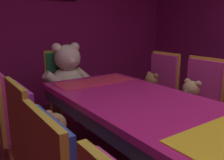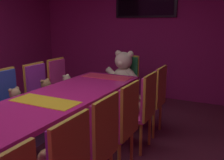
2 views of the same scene
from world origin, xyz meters
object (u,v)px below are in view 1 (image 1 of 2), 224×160
object	(u,v)px
chair_left_5	(9,116)
throne_chair	(63,81)
chair_left_4	(34,143)
chair_right_4	(199,97)
teddy_right_5	(151,88)
teddy_left_5	(27,115)
king_teddy_bear	(68,73)
teddy_left_4	(56,138)
chair_right_5	(160,86)
teddy_right_4	(190,99)

from	to	relation	value
chair_left_5	throne_chair	size ratio (longest dim) A/B	1.00
chair_left_4	throne_chair	size ratio (longest dim) A/B	1.00
chair_left_4	chair_right_4	world-z (taller)	same
chair_left_5	teddy_right_5	xyz separation A→B (m)	(1.53, 0.00, -0.00)
teddy_left_5	throne_chair	world-z (taller)	throne_chair
teddy_right_5	king_teddy_bear	size ratio (longest dim) A/B	0.49
teddy_left_5	chair_right_4	bearing A→B (deg)	-18.85
teddy_left_4	teddy_right_5	xyz separation A→B (m)	(1.36, 0.54, 0.00)
teddy_left_4	teddy_right_5	bearing A→B (deg)	21.82
chair_right_4	throne_chair	xyz separation A→B (m)	(-0.84, 1.42, 0.00)
chair_right_4	teddy_right_5	bearing A→B (deg)	-73.28
teddy_left_4	teddy_left_5	size ratio (longest dim) A/B	1.12
teddy_left_4	throne_chair	distance (m)	1.58
chair_right_5	teddy_left_4	bearing A→B (deg)	19.88
teddy_right_5	throne_chair	distance (m)	1.12
teddy_left_5	teddy_right_4	bearing A→B (deg)	-20.67
king_teddy_bear	throne_chair	bearing A→B (deg)	180.00
chair_left_5	chair_right_5	size ratio (longest dim) A/B	1.00
chair_right_4	teddy_right_4	bearing A→B (deg)	0.00
chair_right_4	teddy_right_4	size ratio (longest dim) A/B	2.83
teddy_right_4	chair_right_4	bearing A→B (deg)	-180.00
chair_right_4	king_teddy_bear	world-z (taller)	king_teddy_bear
chair_right_4	teddy_left_5	bearing A→B (deg)	-18.85
teddy_right_5	throne_chair	xyz separation A→B (m)	(-0.68, 0.89, 0.00)
teddy_left_4	chair_left_4	bearing A→B (deg)	180.00
teddy_left_5	chair_right_5	xyz separation A→B (m)	(1.53, 0.00, 0.02)
chair_right_4	king_teddy_bear	bearing A→B (deg)	-55.95
teddy_right_4	teddy_right_5	distance (m)	0.53
teddy_right_4	teddy_left_4	bearing A→B (deg)	0.55
teddy_right_4	teddy_left_5	bearing A→B (deg)	-20.67
teddy_left_5	teddy_right_4	xyz separation A→B (m)	(1.40, -0.53, 0.02)
teddy_right_5	king_teddy_bear	world-z (taller)	king_teddy_bear
chair_left_4	teddy_right_5	distance (m)	1.60
teddy_left_4	king_teddy_bear	world-z (taller)	king_teddy_bear
chair_right_5	chair_left_5	bearing A→B (deg)	0.06
chair_left_4	teddy_left_5	world-z (taller)	chair_left_4
teddy_right_4	king_teddy_bear	bearing A→B (deg)	-60.84
chair_right_5	throne_chair	bearing A→B (deg)	-46.88
teddy_left_4	throne_chair	xyz separation A→B (m)	(0.67, 1.43, 0.01)
chair_left_4	king_teddy_bear	xyz separation A→B (m)	(0.82, 1.26, 0.13)
teddy_left_4	teddy_right_5	world-z (taller)	teddy_right_5
chair_left_4	teddy_left_5	size ratio (longest dim) A/B	3.42
chair_left_4	throne_chair	world-z (taller)	same
chair_right_4	teddy_right_5	world-z (taller)	chair_right_4
throne_chair	chair_left_4	bearing A→B (deg)	-29.83
chair_left_5	chair_right_4	size ratio (longest dim) A/B	1.00
teddy_left_4	chair_left_5	size ratio (longest dim) A/B	0.33
chair_right_4	throne_chair	bearing A→B (deg)	-59.23
teddy_left_4	chair_right_4	xyz separation A→B (m)	(1.52, 0.01, 0.01)
teddy_left_4	chair_right_4	size ratio (longest dim) A/B	0.33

